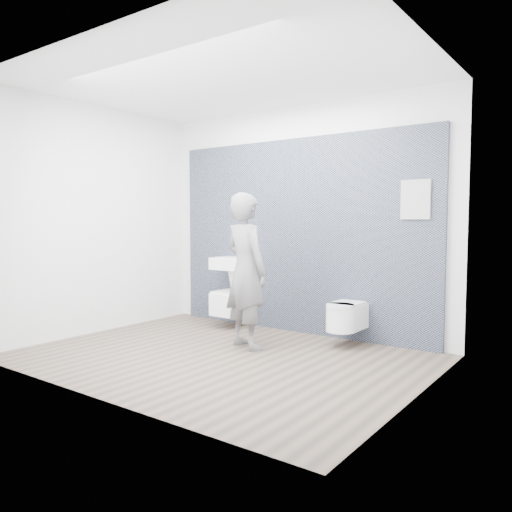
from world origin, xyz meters
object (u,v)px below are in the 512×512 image
Objects in this scene: toilet_square at (232,301)px; washbasin at (234,263)px; visitor at (246,271)px; toilet_rounded at (345,316)px.

washbasin is at bearing 90.00° from toilet_square.
washbasin is 1.12m from visitor.
toilet_square is (0.00, -0.05, -0.50)m from washbasin.
washbasin is 0.31× the size of visitor.
washbasin is 1.72m from toilet_rounded.
toilet_square is 0.40× the size of visitor.
visitor is at bearing -42.62° from toilet_square.
washbasin is 0.50m from toilet_square.
visitor is (0.80, -0.74, 0.51)m from toilet_square.
toilet_rounded is (1.65, -0.03, -0.01)m from toilet_square.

